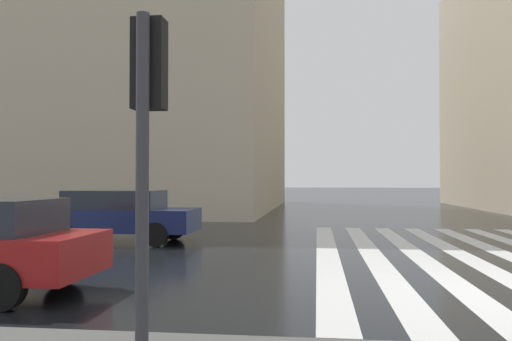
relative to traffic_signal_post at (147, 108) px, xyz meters
The scene contains 5 objects.
ground_plane 6.01m from the traffic_signal_post, 50.75° to the right, with size 220.00×220.00×0.00m, color black.
zebra_crossing 9.20m from the traffic_signal_post, 32.56° to the right, with size 13.00×6.50×0.01m.
haussmann_block_mid 29.10m from the traffic_signal_post, 23.26° to the left, with size 19.78×20.35×19.62m.
traffic_signal_post is the anchor object (origin of this frame).
car_navy 9.90m from the traffic_signal_post, 22.89° to the left, with size 1.85×4.10×1.41m.
Camera 1 is at (-8.13, 2.73, 1.69)m, focal length 36.47 mm.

